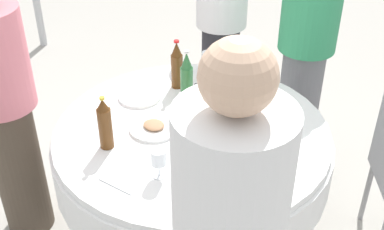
{
  "coord_description": "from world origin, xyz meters",
  "views": [
    {
      "loc": [
        -1.38,
        1.49,
        2.17
      ],
      "look_at": [
        0.0,
        0.0,
        0.82
      ],
      "focal_mm": 46.96,
      "sensor_mm": 36.0,
      "label": 1
    }
  ],
  "objects": [
    {
      "name": "plate_east",
      "position": [
        -0.37,
        -0.04,
        0.75
      ],
      "size": [
        0.22,
        0.22,
        0.04
      ],
      "color": "white",
      "rests_on": "dining_table"
    },
    {
      "name": "dining_table",
      "position": [
        0.0,
        0.0,
        0.59
      ],
      "size": [
        1.4,
        1.4,
        0.74
      ],
      "color": "white",
      "rests_on": "ground_plane"
    },
    {
      "name": "spoon_left",
      "position": [
        -0.34,
        -0.38,
        0.74
      ],
      "size": [
        0.1,
        0.17,
        0.0
      ],
      "primitive_type": "cube",
      "rotation": [
        0.0,
        0.0,
        5.21
      ],
      "color": "silver",
      "rests_on": "dining_table"
    },
    {
      "name": "bottle_brown_left",
      "position": [
        0.34,
        -0.25,
        0.87
      ],
      "size": [
        0.07,
        0.07,
        0.28
      ],
      "color": "#593314",
      "rests_on": "dining_table"
    },
    {
      "name": "folded_napkin",
      "position": [
        -0.46,
        0.25,
        0.75
      ],
      "size": [
        0.23,
        0.23,
        0.02
      ],
      "primitive_type": "cube",
      "rotation": [
        0.0,
        0.0,
        0.48
      ],
      "color": "white",
      "rests_on": "dining_table"
    },
    {
      "name": "spoon_south",
      "position": [
        -0.05,
        0.53,
        0.74
      ],
      "size": [
        0.18,
        0.04,
        0.0
      ],
      "primitive_type": "cube",
      "rotation": [
        0.0,
        0.0,
        0.15
      ],
      "color": "silver",
      "rests_on": "dining_table"
    },
    {
      "name": "plate_mid",
      "position": [
        0.13,
        0.13,
        0.75
      ],
      "size": [
        0.24,
        0.24,
        0.04
      ],
      "color": "white",
      "rests_on": "dining_table"
    },
    {
      "name": "wine_glass_near",
      "position": [
        -0.25,
        0.29,
        0.85
      ],
      "size": [
        0.07,
        0.07,
        0.15
      ],
      "color": "white",
      "rests_on": "dining_table"
    },
    {
      "name": "bottle_dark_green_south",
      "position": [
        -0.14,
        -0.1,
        0.89
      ],
      "size": [
        0.07,
        0.07,
        0.32
      ],
      "color": "#194728",
      "rests_on": "dining_table"
    },
    {
      "name": "wine_glass_right",
      "position": [
        0.29,
        -0.45,
        0.85
      ],
      "size": [
        0.07,
        0.07,
        0.15
      ],
      "color": "white",
      "rests_on": "dining_table"
    },
    {
      "name": "person_west",
      "position": [
        -0.04,
        -0.96,
        0.84
      ],
      "size": [
        0.34,
        0.34,
        1.59
      ],
      "rotation": [
        0.0,
        0.0,
        3.1
      ],
      "color": "slate",
      "rests_on": "ground_plane"
    },
    {
      "name": "bottle_green_west",
      "position": [
        0.2,
        -0.17,
        0.88
      ],
      "size": [
        0.07,
        0.07,
        0.3
      ],
      "color": "#2D6B38",
      "rests_on": "dining_table"
    },
    {
      "name": "wine_glass_west",
      "position": [
        -0.1,
        -0.31,
        0.85
      ],
      "size": [
        0.06,
        0.06,
        0.15
      ],
      "color": "white",
      "rests_on": "dining_table"
    },
    {
      "name": "plate_inner",
      "position": [
        0.4,
        -0.02,
        0.75
      ],
      "size": [
        0.23,
        0.23,
        0.02
      ],
      "color": "white",
      "rests_on": "dining_table"
    },
    {
      "name": "bottle_amber_north",
      "position": [
        -0.01,
        -0.03,
        0.85
      ],
      "size": [
        0.07,
        0.07,
        0.25
      ],
      "color": "#8C5619",
      "rests_on": "dining_table"
    },
    {
      "name": "person_north",
      "position": [
        0.75,
        0.58,
        0.82
      ],
      "size": [
        0.34,
        0.34,
        1.56
      ],
      "rotation": [
        0.0,
        0.0,
        -0.92
      ],
      "color": "#4C3F33",
      "rests_on": "ground_plane"
    },
    {
      "name": "wine_glass_front",
      "position": [
        -0.14,
        0.36,
        0.84
      ],
      "size": [
        0.07,
        0.07,
        0.14
      ],
      "color": "white",
      "rests_on": "dining_table"
    },
    {
      "name": "plate_rear",
      "position": [
        -0.01,
        -0.51,
        0.75
      ],
      "size": [
        0.26,
        0.26,
        0.02
      ],
      "color": "white",
      "rests_on": "dining_table"
    },
    {
      "name": "person_left",
      "position": [
        0.62,
        -0.96,
        0.84
      ],
      "size": [
        0.34,
        0.34,
        1.6
      ],
      "rotation": [
        0.0,
        0.0,
        3.71
      ],
      "color": "#26262B",
      "rests_on": "ground_plane"
    },
    {
      "name": "bottle_brown_right",
      "position": [
        0.19,
        0.38,
        0.87
      ],
      "size": [
        0.07,
        0.07,
        0.27
      ],
      "color": "#593314",
      "rests_on": "dining_table"
    },
    {
      "name": "spoon_west",
      "position": [
        -0.14,
        0.14,
        0.74
      ],
      "size": [
        0.09,
        0.17,
        0.0
      ],
      "primitive_type": "cube",
      "rotation": [
        0.0,
        0.0,
        1.13
      ],
      "color": "silver",
      "rests_on": "dining_table"
    }
  ]
}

